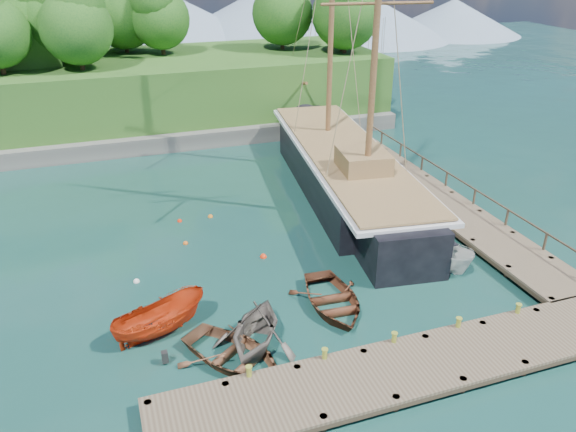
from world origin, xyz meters
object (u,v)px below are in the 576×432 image
object	(u,v)px
rowboat_2	(332,307)
cabin_boat_white	(435,264)
motorboat_orange	(161,333)
rowboat_0	(234,361)
schooner	(344,174)
rowboat_1	(256,347)

from	to	relation	value
rowboat_2	cabin_boat_white	xyz separation A→B (m)	(6.52, 1.70, 0.00)
cabin_boat_white	rowboat_2	bearing A→B (deg)	177.19
rowboat_2	motorboat_orange	distance (m)	7.67
rowboat_0	rowboat_2	world-z (taller)	rowboat_2
cabin_boat_white	schooner	size ratio (longest dim) A/B	0.15
rowboat_0	motorboat_orange	bearing A→B (deg)	96.66
rowboat_0	cabin_boat_white	size ratio (longest dim) A/B	1.06
motorboat_orange	cabin_boat_white	size ratio (longest dim) A/B	0.98
rowboat_1	cabin_boat_white	distance (m)	11.11
rowboat_2	cabin_boat_white	world-z (taller)	cabin_boat_white
rowboat_2	motorboat_orange	bearing A→B (deg)	178.94
rowboat_1	rowboat_2	size ratio (longest dim) A/B	0.87
cabin_boat_white	schooner	world-z (taller)	schooner
cabin_boat_white	rowboat_0	bearing A→B (deg)	-179.31
rowboat_1	motorboat_orange	world-z (taller)	rowboat_1
motorboat_orange	schooner	world-z (taller)	schooner
rowboat_0	rowboat_1	bearing A→B (deg)	-9.23
rowboat_2	schooner	xyz separation A→B (m)	(5.95, 12.00, 1.23)
rowboat_0	cabin_boat_white	world-z (taller)	cabin_boat_white
rowboat_0	cabin_boat_white	xyz separation A→B (m)	(11.68, 3.83, 0.00)
rowboat_1	schooner	bearing A→B (deg)	84.97
motorboat_orange	cabin_boat_white	distance (m)	14.21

